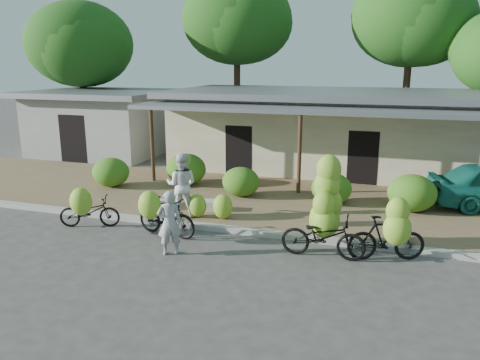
% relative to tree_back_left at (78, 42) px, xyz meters
% --- Properties ---
extents(ground, '(100.00, 100.00, 0.00)m').
position_rel_tree_back_left_xyz_m(ground, '(13.69, -13.11, -5.58)').
color(ground, '#42403E').
rests_on(ground, ground).
extents(sidewalk, '(60.00, 6.00, 0.12)m').
position_rel_tree_back_left_xyz_m(sidewalk, '(13.69, -8.11, -5.52)').
color(sidewalk, olive).
rests_on(sidewalk, ground).
extents(curb, '(60.00, 0.25, 0.15)m').
position_rel_tree_back_left_xyz_m(curb, '(13.69, -11.11, -5.50)').
color(curb, '#A8A399').
rests_on(curb, ground).
extents(shop_main, '(13.00, 8.50, 3.35)m').
position_rel_tree_back_left_xyz_m(shop_main, '(13.69, -2.18, -3.86)').
color(shop_main, beige).
rests_on(shop_main, ground).
extents(shop_grey, '(7.00, 6.00, 3.15)m').
position_rel_tree_back_left_xyz_m(shop_grey, '(2.69, -2.12, -3.96)').
color(shop_grey, gray).
rests_on(shop_grey, ground).
extents(tree_back_left, '(5.79, 5.71, 7.76)m').
position_rel_tree_back_left_xyz_m(tree_back_left, '(0.00, 0.00, 0.00)').
color(tree_back_left, '#543321').
rests_on(tree_back_left, ground).
extents(tree_far_center, '(6.03, 5.98, 9.15)m').
position_rel_tree_back_left_xyz_m(tree_far_center, '(8.00, 3.00, 1.28)').
color(tree_far_center, '#543321').
rests_on(tree_far_center, ground).
extents(tree_center_right, '(5.97, 5.91, 8.98)m').
position_rel_tree_back_left_xyz_m(tree_center_right, '(17.00, 3.50, 1.14)').
color(tree_center_right, '#543321').
rests_on(tree_center_right, ground).
extents(hedge_0, '(1.36, 1.22, 1.06)m').
position_rel_tree_back_left_xyz_m(hedge_0, '(7.03, -8.24, -4.93)').
color(hedge_0, '#2F6316').
rests_on(hedge_0, sidewalk).
extents(hedge_1, '(1.48, 1.33, 1.15)m').
position_rel_tree_back_left_xyz_m(hedge_1, '(9.51, -7.12, -4.88)').
color(hedge_1, '#2F6316').
rests_on(hedge_1, sidewalk).
extents(hedge_2, '(1.27, 1.14, 0.99)m').
position_rel_tree_back_left_xyz_m(hedge_2, '(11.91, -8.00, -4.96)').
color(hedge_2, '#2F6316').
rests_on(hedge_2, sidewalk).
extents(hedge_3, '(1.28, 1.15, 1.00)m').
position_rel_tree_back_left_xyz_m(hedge_3, '(14.93, -7.94, -4.96)').
color(hedge_3, '#2F6316').
rests_on(hedge_3, sidewalk).
extents(hedge_4, '(1.45, 1.31, 1.13)m').
position_rel_tree_back_left_xyz_m(hedge_4, '(17.35, -7.98, -4.89)').
color(hedge_4, '#2F6316').
rests_on(hedge_4, sidewalk).
extents(bike_far_left, '(1.79, 1.43, 1.31)m').
position_rel_tree_back_left_xyz_m(bike_far_left, '(8.74, -12.04, -5.03)').
color(bike_far_left, black).
rests_on(bike_far_left, ground).
extents(bike_left, '(1.88, 1.31, 1.41)m').
position_rel_tree_back_left_xyz_m(bike_left, '(11.06, -12.01, -4.95)').
color(bike_left, black).
rests_on(bike_left, ground).
extents(bike_center, '(1.99, 1.23, 2.40)m').
position_rel_tree_back_left_xyz_m(bike_center, '(15.24, -11.79, -4.70)').
color(bike_center, black).
rests_on(bike_center, ground).
extents(bike_right, '(1.89, 1.40, 1.71)m').
position_rel_tree_back_left_xyz_m(bike_right, '(16.73, -11.91, -4.87)').
color(bike_right, black).
rests_on(bike_right, ground).
extents(loose_banana_a, '(0.55, 0.47, 0.69)m').
position_rel_tree_back_left_xyz_m(loose_banana_a, '(11.38, -10.52, -5.12)').
color(loose_banana_a, '#A4CC33').
rests_on(loose_banana_a, sidewalk).
extents(loose_banana_b, '(0.58, 0.49, 0.73)m').
position_rel_tree_back_left_xyz_m(loose_banana_b, '(12.14, -10.43, -5.10)').
color(loose_banana_b, '#A4CC33').
rests_on(loose_banana_b, sidewalk).
extents(loose_banana_c, '(0.52, 0.44, 0.65)m').
position_rel_tree_back_left_xyz_m(loose_banana_c, '(15.06, -10.02, -5.13)').
color(loose_banana_c, '#A4CC33').
rests_on(loose_banana_c, sidewalk).
extents(sack_near, '(0.91, 0.54, 0.30)m').
position_rel_tree_back_left_xyz_m(sack_near, '(11.39, -9.80, -5.31)').
color(sack_near, silver).
rests_on(sack_near, sidewalk).
extents(sack_far, '(0.82, 0.77, 0.28)m').
position_rel_tree_back_left_xyz_m(sack_far, '(9.76, -10.02, -5.32)').
color(sack_far, silver).
rests_on(sack_far, sidewalk).
extents(vendor, '(0.69, 0.63, 1.59)m').
position_rel_tree_back_left_xyz_m(vendor, '(11.72, -12.98, -4.78)').
color(vendor, '#9C9C9C').
rests_on(vendor, ground).
extents(bystander, '(1.03, 0.87, 1.87)m').
position_rel_tree_back_left_xyz_m(bystander, '(10.91, -10.51, -4.52)').
color(bystander, silver).
rests_on(bystander, sidewalk).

